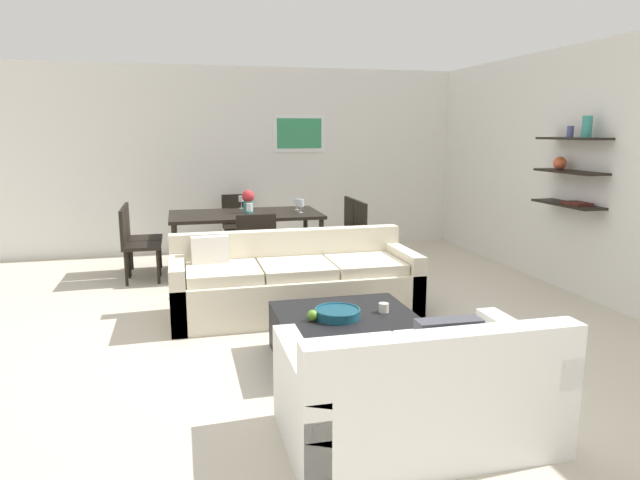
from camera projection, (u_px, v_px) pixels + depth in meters
ground_plane at (317, 322)px, 5.36m from camera, size 18.00×18.00×0.00m
back_wall_unit at (281, 160)px, 8.54m from camera, size 8.40×0.09×2.70m
right_wall_shelf_unit at (564, 170)px, 6.39m from camera, size 0.34×8.20×2.70m
sofa_beige at (294, 284)px, 5.59m from camera, size 2.38×0.90×0.78m
loveseat_white at (418, 393)px, 3.27m from camera, size 1.53×0.90×0.78m
coffee_table at (345, 337)px, 4.44m from camera, size 1.06×0.94×0.38m
decorative_bowl at (337, 313)px, 4.30m from camera, size 0.36×0.36×0.07m
candle_jar at (384, 308)px, 4.44m from camera, size 0.08×0.08×0.07m
apple_on_coffee_table at (312, 315)px, 4.23m from camera, size 0.08×0.08×0.08m
dining_table at (245, 218)px, 7.22m from camera, size 1.89×1.03×0.75m
dining_chair_foot at (255, 246)px, 6.37m from camera, size 0.44×0.44×0.88m
dining_chair_left_near at (134, 240)px, 6.71m from camera, size 0.44×0.44×0.88m
dining_chair_head at (238, 221)px, 8.13m from camera, size 0.44×0.44×0.88m
dining_chair_right_far at (342, 225)px, 7.79m from camera, size 0.44×0.44×0.88m
dining_chair_left_far at (137, 233)px, 7.15m from camera, size 0.44×0.44×0.88m
dining_chair_right_near at (352, 231)px, 7.35m from camera, size 0.44×0.44×0.88m
wine_glass_right_far at (297, 202)px, 7.47m from camera, size 0.06×0.06×0.15m
wine_glass_foot at (249, 208)px, 6.75m from camera, size 0.08×0.08×0.18m
wine_glass_right_near at (301, 203)px, 7.22m from camera, size 0.08×0.08×0.17m
wine_glass_head at (241, 199)px, 7.61m from camera, size 0.07×0.07×0.17m
centerpiece_vase at (248, 200)px, 7.21m from camera, size 0.16×0.16×0.29m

